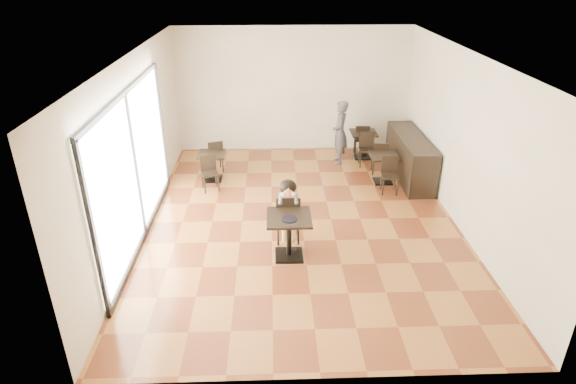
{
  "coord_description": "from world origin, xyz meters",
  "views": [
    {
      "loc": [
        -0.56,
        -8.31,
        4.66
      ],
      "look_at": [
        -0.29,
        -0.78,
        1.0
      ],
      "focal_mm": 30.0,
      "sensor_mm": 36.0,
      "label": 1
    }
  ],
  "objects_px": {
    "adult_patron": "(340,132)",
    "cafe_table_back": "(363,145)",
    "child_table": "(289,237)",
    "chair_mid_b": "(390,176)",
    "child": "(288,211)",
    "chair_left_b": "(210,174)",
    "child_chair": "(288,217)",
    "cafe_table_mid": "(384,169)",
    "chair_mid_a": "(379,157)",
    "chair_back_b": "(367,150)",
    "chair_left_a": "(215,155)",
    "chair_back_a": "(361,139)",
    "cafe_table_left": "(213,167)"
  },
  "relations": [
    {
      "from": "child_chair",
      "to": "chair_left_b",
      "type": "relative_size",
      "value": 1.2
    },
    {
      "from": "child_chair",
      "to": "cafe_table_left",
      "type": "height_order",
      "value": "child_chair"
    },
    {
      "from": "child",
      "to": "chair_back_b",
      "type": "bearing_deg",
      "value": 59.1
    },
    {
      "from": "child",
      "to": "adult_patron",
      "type": "relative_size",
      "value": 0.76
    },
    {
      "from": "adult_patron",
      "to": "cafe_table_mid",
      "type": "height_order",
      "value": "adult_patron"
    },
    {
      "from": "adult_patron",
      "to": "chair_back_a",
      "type": "bearing_deg",
      "value": 132.81
    },
    {
      "from": "chair_mid_a",
      "to": "chair_mid_b",
      "type": "bearing_deg",
      "value": 94.06
    },
    {
      "from": "cafe_table_mid",
      "to": "chair_left_a",
      "type": "distance_m",
      "value": 4.01
    },
    {
      "from": "chair_back_b",
      "to": "chair_left_b",
      "type": "bearing_deg",
      "value": -157.07
    },
    {
      "from": "cafe_table_mid",
      "to": "cafe_table_back",
      "type": "height_order",
      "value": "cafe_table_back"
    },
    {
      "from": "cafe_table_mid",
      "to": "chair_left_b",
      "type": "distance_m",
      "value": 3.93
    },
    {
      "from": "chair_left_b",
      "to": "chair_back_b",
      "type": "relative_size",
      "value": 0.95
    },
    {
      "from": "cafe_table_mid",
      "to": "chair_left_a",
      "type": "relative_size",
      "value": 0.84
    },
    {
      "from": "child",
      "to": "child_table",
      "type": "bearing_deg",
      "value": -90.0
    },
    {
      "from": "cafe_table_mid",
      "to": "child",
      "type": "bearing_deg",
      "value": -132.75
    },
    {
      "from": "adult_patron",
      "to": "cafe_table_left",
      "type": "relative_size",
      "value": 2.4
    },
    {
      "from": "child_chair",
      "to": "cafe_table_mid",
      "type": "height_order",
      "value": "child_chair"
    },
    {
      "from": "child",
      "to": "cafe_table_left",
      "type": "distance_m",
      "value": 3.2
    },
    {
      "from": "cafe_table_left",
      "to": "chair_mid_a",
      "type": "height_order",
      "value": "chair_mid_a"
    },
    {
      "from": "child_chair",
      "to": "cafe_table_mid",
      "type": "xyz_separation_m",
      "value": [
        2.28,
        2.46,
        -0.14
      ]
    },
    {
      "from": "child_table",
      "to": "chair_mid_b",
      "type": "bearing_deg",
      "value": 47.07
    },
    {
      "from": "chair_mid_b",
      "to": "chair_back_a",
      "type": "bearing_deg",
      "value": 99.51
    },
    {
      "from": "chair_mid_a",
      "to": "chair_left_b",
      "type": "distance_m",
      "value": 4.03
    },
    {
      "from": "cafe_table_mid",
      "to": "chair_mid_a",
      "type": "height_order",
      "value": "chair_mid_a"
    },
    {
      "from": "child",
      "to": "chair_mid_a",
      "type": "bearing_deg",
      "value": 52.75
    },
    {
      "from": "child_table",
      "to": "child",
      "type": "distance_m",
      "value": 0.59
    },
    {
      "from": "child",
      "to": "chair_left_a",
      "type": "xyz_separation_m",
      "value": [
        -1.65,
        3.28,
        -0.2
      ]
    },
    {
      "from": "child",
      "to": "cafe_table_mid",
      "type": "height_order",
      "value": "child"
    },
    {
      "from": "child_table",
      "to": "cafe_table_back",
      "type": "xyz_separation_m",
      "value": [
        2.07,
        4.56,
        -0.05
      ]
    },
    {
      "from": "child_table",
      "to": "cafe_table_back",
      "type": "height_order",
      "value": "child_table"
    },
    {
      "from": "cafe_table_left",
      "to": "chair_left_b",
      "type": "relative_size",
      "value": 0.83
    },
    {
      "from": "child_chair",
      "to": "chair_mid_b",
      "type": "height_order",
      "value": "child_chair"
    },
    {
      "from": "adult_patron",
      "to": "chair_mid_b",
      "type": "distance_m",
      "value": 2.03
    },
    {
      "from": "chair_mid_a",
      "to": "chair_back_b",
      "type": "xyz_separation_m",
      "value": [
        -0.22,
        0.45,
        0.01
      ]
    },
    {
      "from": "child_table",
      "to": "chair_mid_b",
      "type": "height_order",
      "value": "chair_mid_b"
    },
    {
      "from": "cafe_table_mid",
      "to": "chair_back_b",
      "type": "relative_size",
      "value": 0.8
    },
    {
      "from": "adult_patron",
      "to": "cafe_table_back",
      "type": "distance_m",
      "value": 0.84
    },
    {
      "from": "chair_left_b",
      "to": "child_table",
      "type": "bearing_deg",
      "value": -75.82
    },
    {
      "from": "cafe_table_mid",
      "to": "chair_left_a",
      "type": "bearing_deg",
      "value": 168.22
    },
    {
      "from": "cafe_table_back",
      "to": "chair_mid_a",
      "type": "height_order",
      "value": "chair_mid_a"
    },
    {
      "from": "chair_left_b",
      "to": "chair_mid_a",
      "type": "bearing_deg",
      "value": -4.97
    },
    {
      "from": "child_chair",
      "to": "chair_mid_a",
      "type": "xyz_separation_m",
      "value": [
        2.29,
        3.01,
        -0.07
      ]
    },
    {
      "from": "child_table",
      "to": "chair_back_b",
      "type": "relative_size",
      "value": 0.95
    },
    {
      "from": "child_table",
      "to": "chair_left_a",
      "type": "bearing_deg",
      "value": 113.25
    },
    {
      "from": "child",
      "to": "cafe_table_left",
      "type": "bearing_deg",
      "value": 121.07
    },
    {
      "from": "child_table",
      "to": "cafe_table_mid",
      "type": "distance_m",
      "value": 3.78
    },
    {
      "from": "child_table",
      "to": "chair_left_a",
      "type": "relative_size",
      "value": 1.0
    },
    {
      "from": "child_table",
      "to": "child_chair",
      "type": "bearing_deg",
      "value": 90.0
    },
    {
      "from": "child_chair",
      "to": "chair_mid_b",
      "type": "relative_size",
      "value": 1.18
    },
    {
      "from": "chair_mid_b",
      "to": "chair_left_a",
      "type": "relative_size",
      "value": 1.01
    }
  ]
}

